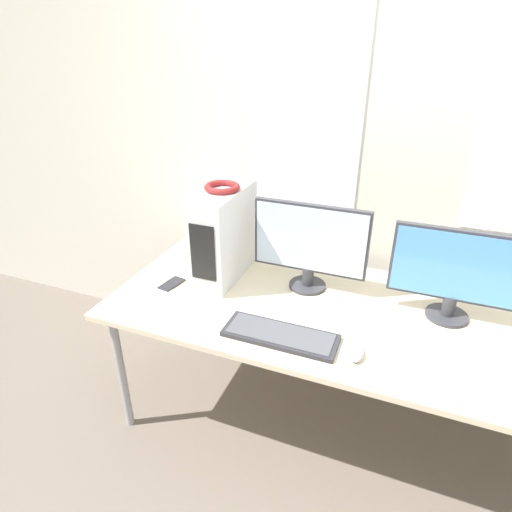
{
  "coord_description": "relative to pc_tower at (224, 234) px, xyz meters",
  "views": [
    {
      "loc": [
        0.04,
        -1.19,
        1.84
      ],
      "look_at": [
        -0.61,
        0.46,
        0.93
      ],
      "focal_mm": 30.0,
      "sensor_mm": 36.0,
      "label": 1
    }
  ],
  "objects": [
    {
      "name": "keyboard",
      "position": [
        0.44,
        -0.4,
        -0.22
      ],
      "size": [
        0.48,
        0.17,
        0.02
      ],
      "color": "#28282D",
      "rests_on": "desk"
    },
    {
      "name": "monitor_main",
      "position": [
        0.44,
        0.03,
        0.01
      ],
      "size": [
        0.55,
        0.18,
        0.44
      ],
      "color": "#333338",
      "rests_on": "desk"
    },
    {
      "name": "cell_phone",
      "position": [
        -0.21,
        -0.2,
        -0.23
      ],
      "size": [
        0.09,
        0.15,
        0.01
      ],
      "rotation": [
        0.0,
        0.0,
        -0.16
      ],
      "color": "#232328",
      "rests_on": "desk"
    },
    {
      "name": "wall_back",
      "position": [
        0.83,
        0.48,
        0.39
      ],
      "size": [
        8.0,
        0.07,
        2.7
      ],
      "color": "beige",
      "rests_on": "ground_plane"
    },
    {
      "name": "pc_tower",
      "position": [
        0.0,
        0.0,
        0.0
      ],
      "size": [
        0.18,
        0.45,
        0.46
      ],
      "color": "silver",
      "rests_on": "desk"
    },
    {
      "name": "desk",
      "position": [
        0.83,
        -0.11,
        -0.27
      ],
      "size": [
        2.53,
        0.92,
        0.73
      ],
      "color": "beige",
      "rests_on": "ground_plane"
    },
    {
      "name": "monitor_right_near",
      "position": [
        1.08,
        0.01,
        -0.0
      ],
      "size": [
        0.55,
        0.18,
        0.42
      ],
      "color": "#333338",
      "rests_on": "desk"
    },
    {
      "name": "headphones",
      "position": [
        0.0,
        0.0,
        0.25
      ],
      "size": [
        0.17,
        0.17,
        0.03
      ],
      "color": "maroon",
      "rests_on": "pc_tower"
    },
    {
      "name": "mouse",
      "position": [
        0.75,
        -0.41,
        -0.21
      ],
      "size": [
        0.05,
        0.1,
        0.04
      ],
      "color": "#B2B2B7",
      "rests_on": "desk"
    },
    {
      "name": "paper_sheet_left",
      "position": [
        -0.25,
        -0.36,
        -0.23
      ],
      "size": [
        0.32,
        0.36,
        0.0
      ],
      "rotation": [
        0.0,
        0.0,
        -0.46
      ],
      "color": "white",
      "rests_on": "desk"
    }
  ]
}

